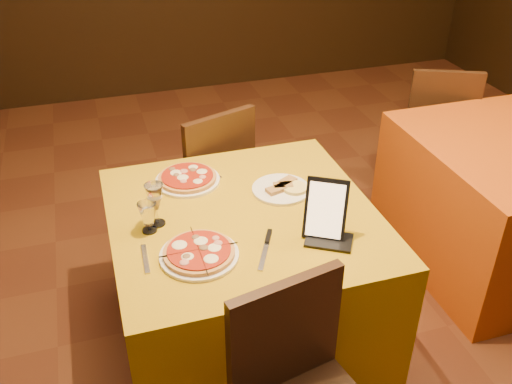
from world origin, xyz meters
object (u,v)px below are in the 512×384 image
object	(u,v)px
pizza_far	(188,179)
pizza_near	(199,254)
water_glass	(148,217)
main_table	(244,282)
wine_glass	(156,204)
tablet	(326,209)
side_table	(511,202)
chair_side_far	(433,127)
chair_main_far	(203,178)

from	to	relation	value
pizza_far	pizza_near	bearing A→B (deg)	-96.94
water_glass	pizza_near	bearing A→B (deg)	-55.23
main_table	wine_glass	xyz separation A→B (m)	(-0.35, 0.03, 0.47)
tablet	side_table	bearing A→B (deg)	49.22
pizza_near	tablet	bearing A→B (deg)	-0.79
chair_side_far	tablet	world-z (taller)	tablet
water_glass	tablet	bearing A→B (deg)	-19.17
main_table	side_table	xyz separation A→B (m)	(1.60, 0.20, 0.00)
pizza_near	pizza_far	xyz separation A→B (m)	(0.07, 0.55, -0.00)
main_table	chair_side_far	world-z (taller)	chair_side_far
pizza_near	tablet	distance (m)	0.51
chair_main_far	wine_glass	bearing A→B (deg)	46.40
main_table	chair_side_far	xyz separation A→B (m)	(1.60, 1.02, 0.08)
pizza_near	pizza_far	size ratio (longest dim) A/B	1.02
main_table	wine_glass	world-z (taller)	wine_glass
main_table	chair_side_far	bearing A→B (deg)	32.49
main_table	tablet	bearing A→B (deg)	-41.37
wine_glass	water_glass	world-z (taller)	wine_glass
pizza_near	water_glass	distance (m)	0.27
pizza_near	water_glass	xyz separation A→B (m)	(-0.15, 0.22, 0.05)
side_table	chair_side_far	bearing A→B (deg)	90.00
side_table	chair_main_far	world-z (taller)	chair_main_far
pizza_near	main_table	bearing A→B (deg)	43.70
side_table	pizza_near	world-z (taller)	pizza_near
side_table	tablet	size ratio (longest dim) A/B	4.51
side_table	pizza_far	distance (m)	1.81
side_table	wine_glass	distance (m)	2.01
pizza_far	tablet	size ratio (longest dim) A/B	1.20
wine_glass	water_glass	bearing A→B (deg)	-134.80
chair_main_far	water_glass	distance (m)	0.99
chair_side_far	pizza_far	bearing A→B (deg)	45.41
pizza_far	wine_glass	xyz separation A→B (m)	(-0.18, -0.29, 0.08)
chair_side_far	tablet	distance (m)	1.87
side_table	tablet	world-z (taller)	tablet
pizza_far	chair_side_far	bearing A→B (deg)	21.43
chair_main_far	pizza_far	distance (m)	0.61
chair_side_far	pizza_near	bearing A→B (deg)	58.12
pizza_far	side_table	bearing A→B (deg)	-3.88
main_table	tablet	xyz separation A→B (m)	(0.27, -0.23, 0.49)
side_table	chair_main_far	distance (m)	1.71
side_table	wine_glass	xyz separation A→B (m)	(-1.95, -0.17, 0.47)
pizza_near	chair_side_far	bearing A→B (deg)	34.14
chair_main_far	tablet	world-z (taller)	tablet
chair_main_far	pizza_far	bearing A→B (deg)	51.68
water_glass	tablet	xyz separation A→B (m)	(0.66, -0.23, 0.06)
chair_side_far	pizza_near	size ratio (longest dim) A/B	3.04
main_table	tablet	world-z (taller)	tablet
pizza_far	main_table	bearing A→B (deg)	-62.16
pizza_near	chair_main_far	bearing A→B (deg)	77.29
side_table	tablet	xyz separation A→B (m)	(-1.33, -0.44, 0.49)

